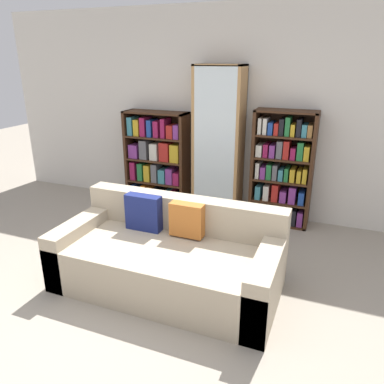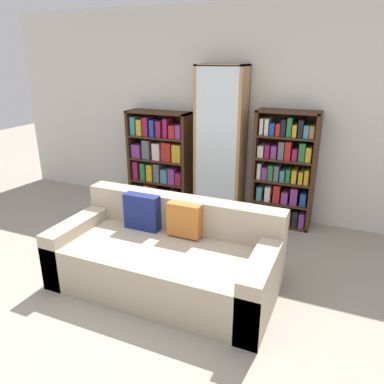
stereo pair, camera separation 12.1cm
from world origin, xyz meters
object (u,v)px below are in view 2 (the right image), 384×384
Objects in this scene: bookshelf_left at (160,161)px; display_cabinet at (221,143)px; bookshelf_right at (284,171)px; couch at (166,258)px; wine_bottle at (243,227)px.

bookshelf_left is 0.98m from display_cabinet.
display_cabinet reaches higher than bookshelf_right.
display_cabinet is at bearing 93.78° from couch.
bookshelf_left is 1.77m from bookshelf_right.
bookshelf_left is 3.94× the size of wine_bottle.
bookshelf_left reaches higher than wine_bottle.
display_cabinet is 5.76× the size of wine_bottle.
wine_bottle is at bearing -49.27° from display_cabinet.
wine_bottle is (0.52, -0.60, -0.86)m from display_cabinet.
couch is at bearing -107.99° from wine_bottle.
bookshelf_right is at bearing 1.10° from display_cabinet.
couch is 5.97× the size of wine_bottle.
display_cabinet is at bearing -0.97° from bookshelf_left.
bookshelf_right is 4.25× the size of wine_bottle.
bookshelf_left is 1.65m from wine_bottle.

